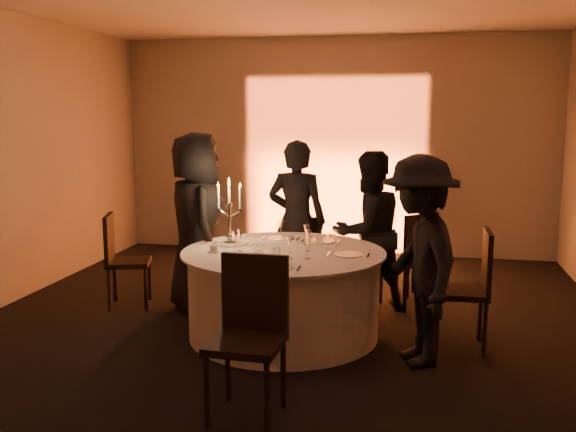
% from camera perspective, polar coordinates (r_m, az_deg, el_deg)
% --- Properties ---
extents(floor, '(7.00, 7.00, 0.00)m').
position_cam_1_polar(floor, '(5.86, -0.39, -10.49)').
color(floor, black).
rests_on(floor, ground).
extents(wall_back, '(7.00, 0.00, 7.00)m').
position_cam_1_polar(wall_back, '(8.98, 4.19, 6.18)').
color(wall_back, '#B0ACA3').
rests_on(wall_back, floor).
extents(wall_front, '(7.00, 0.00, 7.00)m').
position_cam_1_polar(wall_front, '(2.26, -18.89, -3.60)').
color(wall_front, '#B0ACA3').
rests_on(wall_front, floor).
extents(uplighter_fixture, '(0.25, 0.12, 0.10)m').
position_cam_1_polar(uplighter_fixture, '(8.89, 3.83, -3.30)').
color(uplighter_fixture, black).
rests_on(uplighter_fixture, floor).
extents(banquet_table, '(1.80, 1.80, 0.77)m').
position_cam_1_polar(banquet_table, '(5.74, -0.40, -6.88)').
color(banquet_table, black).
rests_on(banquet_table, floor).
extents(chair_left, '(0.52, 0.52, 0.95)m').
position_cam_1_polar(chair_left, '(6.77, -14.64, -3.36)').
color(chair_left, black).
rests_on(chair_left, floor).
extents(chair_back_left, '(0.38, 0.39, 0.85)m').
position_cam_1_polar(chair_back_left, '(7.11, 1.66, -2.96)').
color(chair_back_left, black).
rests_on(chair_back_left, floor).
extents(chair_back_right, '(0.61, 0.61, 0.98)m').
position_cam_1_polar(chair_back_right, '(6.64, 11.03, -3.34)').
color(chair_back_right, black).
rests_on(chair_back_right, floor).
extents(chair_right, '(0.45, 0.45, 1.02)m').
position_cam_1_polar(chair_right, '(5.59, 15.99, -5.67)').
color(chair_right, black).
rests_on(chair_right, floor).
extents(chair_front, '(0.48, 0.48, 1.05)m').
position_cam_1_polar(chair_front, '(4.27, -3.42, -9.70)').
color(chair_front, black).
rests_on(chair_front, floor).
extents(guest_left, '(0.93, 1.04, 1.78)m').
position_cam_1_polar(guest_left, '(6.44, -8.13, -0.58)').
color(guest_left, black).
rests_on(guest_left, floor).
extents(guest_back_left, '(0.65, 0.45, 1.70)m').
position_cam_1_polar(guest_back_left, '(6.70, 0.79, -0.47)').
color(guest_back_left, black).
rests_on(guest_back_left, floor).
extents(guest_back_right, '(0.99, 0.96, 1.61)m').
position_cam_1_polar(guest_back_right, '(6.39, 7.14, -1.44)').
color(guest_back_right, black).
rests_on(guest_back_right, floor).
extents(guest_right, '(0.93, 1.22, 1.66)m').
position_cam_1_polar(guest_right, '(5.13, 11.57, -3.90)').
color(guest_right, black).
rests_on(guest_right, floor).
extents(plate_left, '(0.36, 0.28, 0.01)m').
position_cam_1_polar(plate_left, '(5.93, -4.99, -2.49)').
color(plate_left, white).
rests_on(plate_left, banquet_table).
extents(plate_back_left, '(0.35, 0.27, 0.01)m').
position_cam_1_polar(plate_back_left, '(6.18, -0.66, -1.98)').
color(plate_back_left, white).
rests_on(plate_back_left, banquet_table).
extents(plate_back_right, '(0.35, 0.27, 0.01)m').
position_cam_1_polar(plate_back_right, '(6.06, 2.94, -2.22)').
color(plate_back_right, white).
rests_on(plate_back_right, banquet_table).
extents(plate_right, '(0.36, 0.25, 0.01)m').
position_cam_1_polar(plate_right, '(5.51, 5.39, -3.42)').
color(plate_right, white).
rests_on(plate_right, banquet_table).
extents(plate_front, '(0.36, 0.27, 0.08)m').
position_cam_1_polar(plate_front, '(5.03, -0.94, -4.47)').
color(plate_front, white).
rests_on(plate_front, banquet_table).
extents(coffee_cup, '(0.11, 0.11, 0.07)m').
position_cam_1_polar(coffee_cup, '(5.63, -6.62, -2.93)').
color(coffee_cup, white).
rests_on(coffee_cup, banquet_table).
extents(candelabra, '(0.26, 0.12, 0.62)m').
position_cam_1_polar(candelabra, '(5.93, -5.22, -0.44)').
color(candelabra, silver).
rests_on(candelabra, banquet_table).
extents(wine_glass_a, '(0.07, 0.07, 0.19)m').
position_cam_1_polar(wine_glass_a, '(5.53, -4.81, -1.96)').
color(wine_glass_a, silver).
rests_on(wine_glass_a, banquet_table).
extents(wine_glass_b, '(0.07, 0.07, 0.19)m').
position_cam_1_polar(wine_glass_b, '(5.32, 1.79, -2.40)').
color(wine_glass_b, silver).
rests_on(wine_glass_b, banquet_table).
extents(wine_glass_c, '(0.07, 0.07, 0.19)m').
position_cam_1_polar(wine_glass_c, '(6.07, -0.68, -0.93)').
color(wine_glass_c, silver).
rests_on(wine_glass_c, banquet_table).
extents(wine_glass_d, '(0.07, 0.07, 0.19)m').
position_cam_1_polar(wine_glass_d, '(5.49, 3.60, -2.03)').
color(wine_glass_d, silver).
rests_on(wine_glass_d, banquet_table).
extents(wine_glass_e, '(0.07, 0.07, 0.19)m').
position_cam_1_polar(wine_glass_e, '(5.62, 1.81, -1.77)').
color(wine_glass_e, silver).
rests_on(wine_glass_e, banquet_table).
extents(wine_glass_f, '(0.07, 0.07, 0.19)m').
position_cam_1_polar(wine_glass_f, '(5.87, 1.66, -1.29)').
color(wine_glass_f, silver).
rests_on(wine_glass_f, banquet_table).
extents(wine_glass_g, '(0.07, 0.07, 0.19)m').
position_cam_1_polar(wine_glass_g, '(5.60, 4.18, -1.82)').
color(wine_glass_g, silver).
rests_on(wine_glass_g, banquet_table).
extents(wine_glass_h, '(0.07, 0.07, 0.19)m').
position_cam_1_polar(wine_glass_h, '(5.33, 0.12, -2.38)').
color(wine_glass_h, silver).
rests_on(wine_glass_h, banquet_table).
extents(wine_glass_i, '(0.07, 0.07, 0.19)m').
position_cam_1_polar(wine_glass_i, '(5.62, -4.31, -1.78)').
color(wine_glass_i, silver).
rests_on(wine_glass_i, banquet_table).
extents(tumbler_a, '(0.07, 0.07, 0.09)m').
position_cam_1_polar(tumbler_a, '(5.34, -1.00, -3.36)').
color(tumbler_a, silver).
rests_on(tumbler_a, banquet_table).
extents(tumbler_b, '(0.07, 0.07, 0.09)m').
position_cam_1_polar(tumbler_b, '(5.36, -2.70, -3.33)').
color(tumbler_b, silver).
rests_on(tumbler_b, banquet_table).
extents(tumbler_c, '(0.07, 0.07, 0.09)m').
position_cam_1_polar(tumbler_c, '(5.48, -2.47, -3.04)').
color(tumbler_c, silver).
rests_on(tumbler_c, banquet_table).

